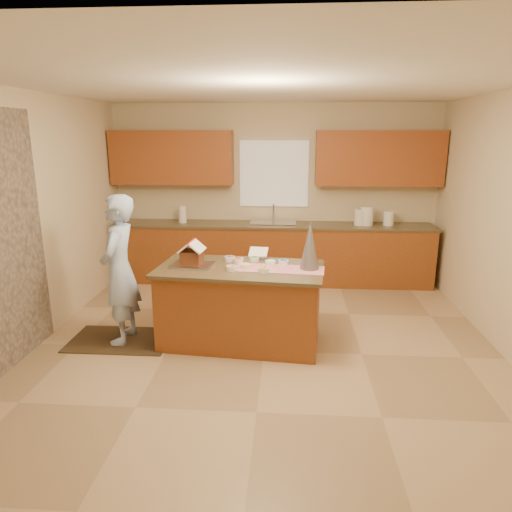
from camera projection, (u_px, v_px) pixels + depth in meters
name	position (u px, v px, depth m)	size (l,w,h in m)	color
floor	(264.00, 351.00, 5.00)	(5.50, 5.50, 0.00)	tan
ceiling	(265.00, 84.00, 4.31)	(5.50, 5.50, 0.00)	silver
wall_back	(274.00, 193.00, 7.31)	(5.50, 5.50, 0.00)	beige
wall_front	(230.00, 352.00, 2.00)	(5.50, 5.50, 0.00)	beige
wall_left	(23.00, 224.00, 4.83)	(5.50, 5.50, 0.00)	beige
window_curtain	(274.00, 174.00, 7.20)	(1.05, 0.03, 1.00)	white
back_counter_base	(273.00, 254.00, 7.25)	(4.80, 0.60, 0.88)	brown
back_counter_top	(273.00, 225.00, 7.13)	(4.85, 0.63, 0.04)	brown
upper_cabinet_left	(172.00, 158.00, 7.10)	(1.85, 0.35, 0.80)	#9C4D21
upper_cabinet_right	(379.00, 158.00, 6.89)	(1.85, 0.35, 0.80)	#9C4D21
sink	(273.00, 226.00, 7.14)	(0.70, 0.45, 0.12)	silver
faucet	(273.00, 213.00, 7.27)	(0.03, 0.03, 0.28)	silver
island_base	(241.00, 307.00, 5.13)	(1.69, 0.85, 0.83)	brown
island_top	(240.00, 269.00, 5.02)	(1.77, 0.92, 0.04)	brown
table_runner	(279.00, 269.00, 4.95)	(0.94, 0.34, 0.01)	#BB0D2A
baking_tray	(192.00, 265.00, 5.05)	(0.43, 0.32, 0.02)	silver
cookbook	(258.00, 252.00, 5.31)	(0.21, 0.02, 0.17)	white
tinsel_tree	(310.00, 245.00, 4.88)	(0.21, 0.21, 0.52)	#AEACB8
rug	(121.00, 340.00, 5.26)	(1.11, 0.72, 0.01)	black
boy	(120.00, 270.00, 5.05)	(0.59, 0.39, 1.63)	#ADC7F5
canister_a	(360.00, 217.00, 7.01)	(0.17, 0.17, 0.24)	white
canister_b	(367.00, 216.00, 7.00)	(0.19, 0.19, 0.28)	white
canister_c	(389.00, 218.00, 6.98)	(0.15, 0.15, 0.22)	white
paper_towel	(183.00, 214.00, 7.19)	(0.12, 0.12, 0.26)	white
gingerbread_house	(192.00, 255.00, 5.02)	(0.28, 0.29, 0.27)	#572816
candy_bowls	(252.00, 263.00, 5.07)	(0.72, 0.54, 0.05)	#FFF528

